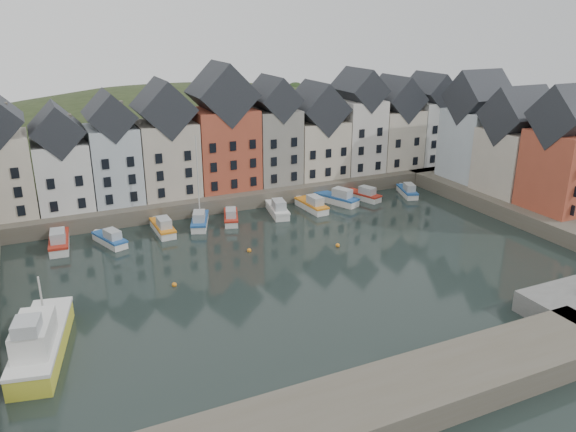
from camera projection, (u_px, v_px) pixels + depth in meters
ground at (312, 272)px, 59.35m from camera, size 260.00×260.00×0.00m
far_quay at (221, 189)px, 84.63m from camera, size 90.00×16.00×2.00m
right_quay at (543, 208)px, 76.32m from camera, size 14.00×54.00×2.00m
near_wall at (331, 419)px, 36.25m from camera, size 50.00×6.00×2.00m
hillside at (183, 245)px, 113.19m from camera, size 153.60×70.40×64.00m
far_terrace at (244, 138)px, 81.55m from camera, size 72.37×8.16×17.78m
right_terrace at (517, 144)px, 77.59m from camera, size 8.30×24.25×16.36m
mooring_buoys at (258, 259)px, 62.26m from camera, size 20.50×5.50×0.50m
boat_a at (59, 242)px, 65.38m from camera, size 2.73×7.06×2.65m
boat_b at (110, 239)px, 66.43m from camera, size 3.57×5.97×2.19m
boat_c at (163, 228)px, 69.95m from camera, size 2.06×6.30×2.41m
boat_d at (200, 220)px, 72.19m from camera, size 3.98×6.50×11.89m
boat_e at (231, 217)px, 73.78m from camera, size 3.46×5.96×2.19m
boat_f at (278, 209)px, 76.45m from camera, size 3.16×6.75×2.49m
boat_g at (312, 205)px, 78.23m from camera, size 2.37×6.48×2.45m
boat_h at (338, 198)px, 80.97m from camera, size 4.63×7.06×2.60m
boat_i at (363, 195)px, 82.80m from camera, size 3.71×6.17×2.26m
boat_j at (408, 191)px, 84.69m from camera, size 3.47×5.95×2.18m
large_vessel at (40, 342)px, 43.98m from camera, size 5.71×12.38×6.23m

